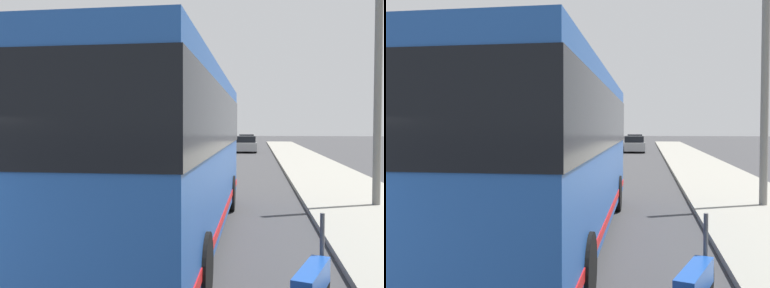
{
  "view_description": "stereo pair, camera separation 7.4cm",
  "coord_description": "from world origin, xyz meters",
  "views": [
    {
      "loc": [
        -2.8,
        -4.04,
        2.39
      ],
      "look_at": [
        8.22,
        -2.45,
        1.95
      ],
      "focal_mm": 42.12,
      "sensor_mm": 36.0,
      "label": 1
    },
    {
      "loc": [
        -2.79,
        -4.12,
        2.39
      ],
      "look_at": [
        8.22,
        -2.45,
        1.95
      ],
      "focal_mm": 42.12,
      "sensor_mm": 36.0,
      "label": 2
    }
  ],
  "objects": [
    {
      "name": "car_side_street",
      "position": [
        49.13,
        -2.85,
        0.7
      ],
      "size": [
        4.45,
        1.89,
        1.47
      ],
      "rotation": [
        0.0,
        0.0,
        0.02
      ],
      "color": "silver",
      "rests_on": "ground"
    },
    {
      "name": "sidewalk_curb",
      "position": [
        10.0,
        -7.24,
        0.07
      ],
      "size": [
        110.0,
        3.6,
        0.14
      ],
      "primitive_type": "cube",
      "color": "gray",
      "rests_on": "ground"
    },
    {
      "name": "coach_bus",
      "position": [
        6.45,
        -2.18,
        2.01
      ],
      "size": [
        10.76,
        2.53,
        3.45
      ],
      "rotation": [
        0.0,
        0.0,
        0.0
      ],
      "color": "#1E4C9E",
      "rests_on": "ground"
    },
    {
      "name": "car_ahead_same_lane",
      "position": [
        44.4,
        2.1,
        0.7
      ],
      "size": [
        4.43,
        1.95,
        1.51
      ],
      "rotation": [
        0.0,
        0.0,
        3.19
      ],
      "color": "navy",
      "rests_on": "ground"
    },
    {
      "name": "utility_pole",
      "position": [
        10.7,
        -7.45,
        3.52
      ],
      "size": [
        0.22,
        0.22,
        7.03
      ],
      "primitive_type": "cylinder",
      "color": "slate",
      "rests_on": "ground"
    },
    {
      "name": "car_behind_bus",
      "position": [
        38.98,
        -2.97,
        0.72
      ],
      "size": [
        4.55,
        2.16,
        1.49
      ],
      "rotation": [
        0.0,
        0.0,
        0.07
      ],
      "color": "gray",
      "rests_on": "ground"
    },
    {
      "name": "lane_divider_line",
      "position": [
        10.0,
        0.0,
        0.0
      ],
      "size": [
        110.0,
        0.16,
        0.01
      ],
      "primitive_type": "cube",
      "color": "silver",
      "rests_on": "ground"
    }
  ]
}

